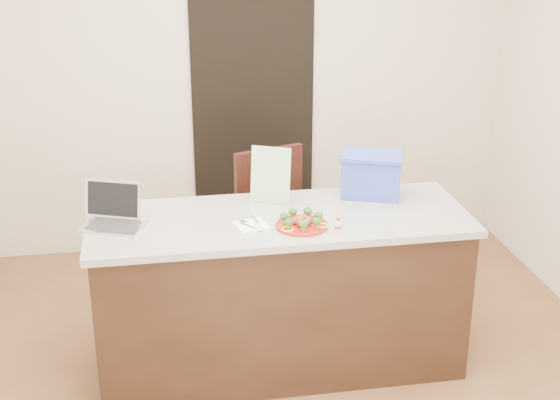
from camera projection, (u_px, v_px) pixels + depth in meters
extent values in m
plane|color=brown|center=(287.00, 387.00, 4.31)|extent=(4.00, 4.00, 0.00)
plane|color=beige|center=(239.00, 71.00, 5.65)|extent=(4.00, 0.00, 4.00)
plane|color=beige|center=(430.00, 395.00, 1.99)|extent=(4.00, 0.00, 4.00)
cube|color=black|center=(253.00, 117.00, 5.78)|extent=(0.90, 0.02, 2.00)
cube|color=black|center=(280.00, 295.00, 4.38)|extent=(2.00, 0.70, 0.88)
cube|color=beige|center=(280.00, 220.00, 4.21)|extent=(2.06, 0.76, 0.04)
cylinder|color=#9B1A0E|center=(302.00, 225.00, 4.07)|extent=(0.27, 0.27, 0.02)
torus|color=#9B1A0E|center=(302.00, 224.00, 4.07)|extent=(0.27, 0.27, 0.01)
sphere|color=brown|center=(302.00, 220.00, 4.06)|extent=(0.04, 0.04, 0.04)
sphere|color=brown|center=(295.00, 221.00, 4.06)|extent=(0.04, 0.04, 0.04)
sphere|color=brown|center=(299.00, 223.00, 4.03)|extent=(0.04, 0.04, 0.04)
sphere|color=brown|center=(306.00, 223.00, 4.03)|extent=(0.04, 0.04, 0.04)
sphere|color=brown|center=(308.00, 220.00, 4.07)|extent=(0.04, 0.04, 0.04)
sphere|color=brown|center=(304.00, 218.00, 4.09)|extent=(0.04, 0.04, 0.04)
ellipsoid|color=#1D4512|center=(308.00, 211.00, 4.14)|extent=(0.05, 0.05, 0.04)
ellipsoid|color=#1D4512|center=(293.00, 212.00, 4.13)|extent=(0.05, 0.05, 0.04)
ellipsoid|color=#1D4512|center=(284.00, 216.00, 4.07)|extent=(0.05, 0.05, 0.04)
ellipsoid|color=#1D4512|center=(289.00, 222.00, 4.00)|extent=(0.05, 0.05, 0.04)
ellipsoid|color=#1D4512|center=(304.00, 224.00, 3.97)|extent=(0.05, 0.05, 0.04)
ellipsoid|color=#1D4512|center=(317.00, 221.00, 4.01)|extent=(0.05, 0.05, 0.04)
ellipsoid|color=#1D4512|center=(319.00, 215.00, 4.08)|extent=(0.05, 0.05, 0.04)
torus|color=yellow|center=(296.00, 216.00, 4.16)|extent=(0.07, 0.07, 0.01)
torus|color=yellow|center=(287.00, 229.00, 4.00)|extent=(0.07, 0.07, 0.01)
torus|color=yellow|center=(322.00, 225.00, 4.04)|extent=(0.07, 0.07, 0.01)
cube|color=white|center=(251.00, 225.00, 4.09)|extent=(0.19, 0.19, 0.01)
cube|color=silver|center=(248.00, 226.00, 4.07)|extent=(0.08, 0.11, 0.00)
cube|color=silver|center=(246.00, 221.00, 4.13)|extent=(0.05, 0.06, 0.00)
cube|color=silver|center=(258.00, 227.00, 4.05)|extent=(0.04, 0.10, 0.01)
cube|color=silver|center=(255.00, 220.00, 4.14)|extent=(0.04, 0.12, 0.00)
cylinder|color=beige|center=(338.00, 227.00, 4.01)|extent=(0.03, 0.03, 0.05)
cylinder|color=beige|center=(338.00, 221.00, 4.00)|extent=(0.02, 0.02, 0.01)
cylinder|color=#B63713|center=(338.00, 219.00, 4.00)|extent=(0.02, 0.02, 0.01)
cylinder|color=#B63713|center=(338.00, 227.00, 4.01)|extent=(0.03, 0.03, 0.02)
cube|color=silver|center=(114.00, 226.00, 4.07)|extent=(0.37, 0.32, 0.01)
cube|color=silver|center=(113.00, 199.00, 4.13)|extent=(0.31, 0.16, 0.20)
cube|color=black|center=(113.00, 199.00, 4.12)|extent=(0.28, 0.14, 0.18)
cube|color=#262629|center=(114.00, 225.00, 4.06)|extent=(0.30, 0.24, 0.00)
cube|color=white|center=(271.00, 175.00, 4.35)|extent=(0.23, 0.14, 0.32)
cube|color=#2F3EAC|center=(371.00, 176.00, 4.47)|extent=(0.39, 0.33, 0.23)
cube|color=#2F3EAC|center=(372.00, 156.00, 4.42)|extent=(0.41, 0.36, 0.02)
cube|color=black|center=(274.00, 243.00, 4.89)|extent=(0.59, 0.59, 0.04)
cube|color=black|center=(269.00, 189.00, 4.98)|extent=(0.46, 0.19, 0.53)
cylinder|color=black|center=(248.00, 296.00, 4.77)|extent=(0.04, 0.04, 0.50)
cylinder|color=black|center=(311.00, 291.00, 4.83)|extent=(0.04, 0.04, 0.50)
cylinder|color=black|center=(240.00, 267.00, 5.13)|extent=(0.04, 0.04, 0.50)
cylinder|color=black|center=(299.00, 263.00, 5.20)|extent=(0.04, 0.04, 0.50)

